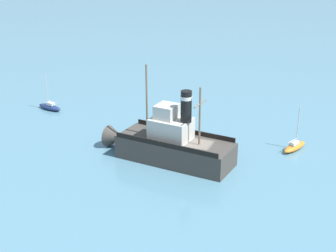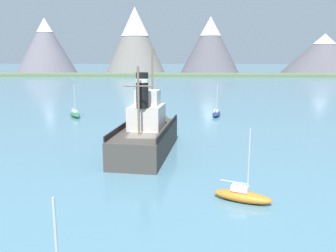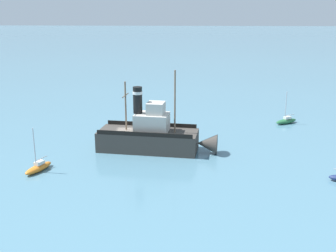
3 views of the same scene
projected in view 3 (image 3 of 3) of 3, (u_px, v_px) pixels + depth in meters
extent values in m
plane|color=teal|center=(127.00, 149.00, 51.87)|extent=(600.00, 600.00, 0.00)
cube|color=#423D38|center=(148.00, 140.00, 51.33)|extent=(5.89, 12.46, 2.40)
cone|color=#423D38|center=(207.00, 144.00, 50.17)|extent=(2.64, 2.68, 2.35)
cube|color=beige|center=(152.00, 123.00, 50.61)|extent=(3.48, 4.35, 2.20)
cube|color=beige|center=(156.00, 108.00, 50.02)|extent=(2.44, 2.26, 1.40)
cylinder|color=black|center=(138.00, 100.00, 50.13)|extent=(1.10, 1.10, 3.20)
cylinder|color=silver|center=(137.00, 93.00, 49.88)|extent=(1.16, 1.16, 0.35)
cylinder|color=#75604C|center=(175.00, 102.00, 49.41)|extent=(0.20, 0.20, 7.50)
cylinder|color=#75604C|center=(126.00, 106.00, 50.59)|extent=(0.20, 0.20, 6.00)
cylinder|color=#75604C|center=(125.00, 95.00, 50.22)|extent=(2.59, 0.45, 0.12)
cube|color=black|center=(152.00, 124.00, 52.97)|extent=(1.56, 11.32, 0.50)
cube|color=black|center=(144.00, 134.00, 48.89)|extent=(1.56, 11.32, 0.50)
ellipsoid|color=#286B3D|center=(286.00, 121.00, 62.88)|extent=(2.92, 3.82, 0.70)
cube|color=silver|center=(287.00, 118.00, 62.82)|extent=(1.12, 1.27, 0.36)
cylinder|color=#B7B7BC|center=(286.00, 106.00, 62.05)|extent=(0.10, 0.10, 4.20)
cylinder|color=#B7B7BC|center=(290.00, 115.00, 62.91)|extent=(1.00, 1.58, 0.08)
ellipsoid|color=orange|center=(38.00, 168.00, 45.00)|extent=(3.93, 2.51, 0.70)
cube|color=silver|center=(39.00, 163.00, 45.02)|extent=(1.26, 1.02, 0.36)
cylinder|color=#B7B7BC|center=(34.00, 147.00, 44.05)|extent=(0.10, 0.10, 4.20)
cylinder|color=#B7B7BC|center=(42.00, 158.00, 45.27)|extent=(1.69, 0.78, 0.08)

